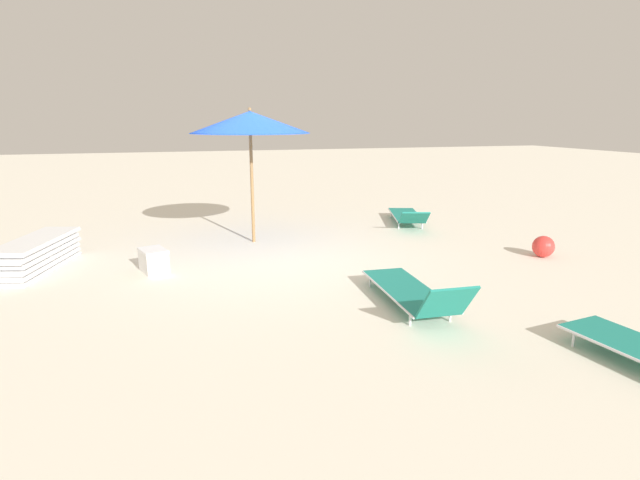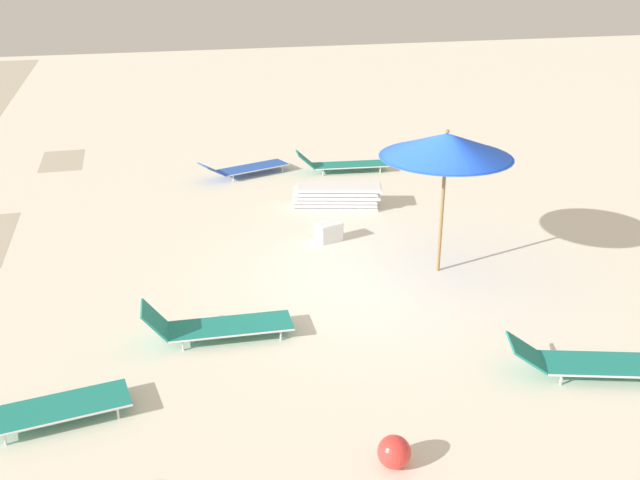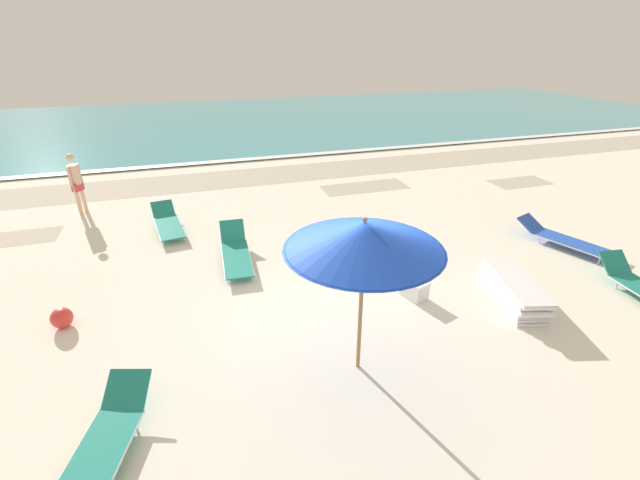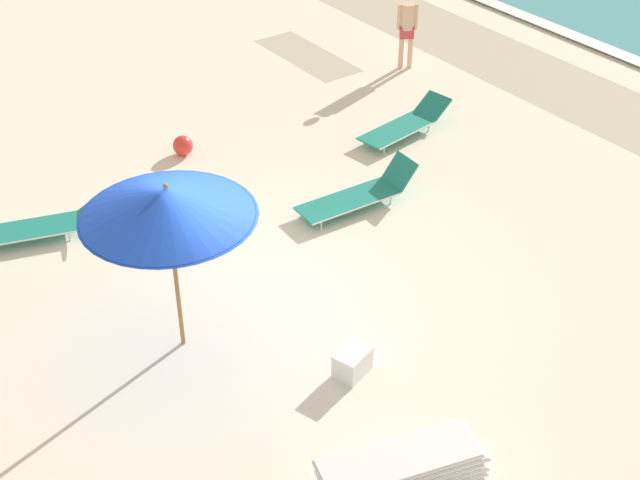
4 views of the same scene
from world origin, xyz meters
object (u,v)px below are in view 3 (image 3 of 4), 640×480
object	(u,v)px
sun_lounger_near_water_right	(236,252)
cooler_box	(414,288)
sun_lounger_beside_umbrella	(168,223)
beach_umbrella	(364,236)
sun_lounger_under_umbrella	(100,450)
sun_lounger_near_water_left	(564,239)
beachgoer_wading_adult	(76,180)
lounger_stack	(513,288)
beach_ball	(62,318)

from	to	relation	value
sun_lounger_near_water_right	cooler_box	xyz separation A→B (m)	(3.18, -2.58, -0.03)
sun_lounger_beside_umbrella	cooler_box	bearing A→B (deg)	-54.50
beach_umbrella	sun_lounger_beside_umbrella	xyz separation A→B (m)	(-2.86, 6.38, -2.06)
sun_lounger_under_umbrella	cooler_box	size ratio (longest dim) A/B	3.89
beach_umbrella	cooler_box	xyz separation A→B (m)	(1.82, 1.52, -2.08)
sun_lounger_beside_umbrella	sun_lounger_near_water_left	world-z (taller)	sun_lounger_beside_umbrella
beach_umbrella	beachgoer_wading_adult	size ratio (longest dim) A/B	1.44
sun_lounger_near_water_right	cooler_box	bearing A→B (deg)	-36.13
sun_lounger_under_umbrella	sun_lounger_near_water_left	distance (m)	10.49
sun_lounger_near_water_right	beachgoer_wading_adult	bearing A→B (deg)	134.96
sun_lounger_near_water_right	sun_lounger_beside_umbrella	bearing A→B (deg)	126.22
sun_lounger_under_umbrella	sun_lounger_near_water_right	distance (m)	5.23
beach_umbrella	cooler_box	size ratio (longest dim) A/B	4.35
beach_umbrella	beachgoer_wading_adult	world-z (taller)	beach_umbrella
sun_lounger_near_water_left	beachgoer_wading_adult	distance (m)	13.13
sun_lounger_near_water_left	lounger_stack	bearing A→B (deg)	-170.65
beach_ball	cooler_box	distance (m)	6.54
beach_umbrella	sun_lounger_beside_umbrella	distance (m)	7.29
sun_lounger_near_water_left	beach_ball	world-z (taller)	sun_lounger_near_water_left
lounger_stack	beach_umbrella	bearing A→B (deg)	-151.52
sun_lounger_near_water_left	cooler_box	xyz separation A→B (m)	(-4.61, -0.90, -0.02)
lounger_stack	beach_ball	size ratio (longest dim) A/B	5.42
sun_lounger_beside_umbrella	beachgoer_wading_adult	bearing A→B (deg)	131.32
sun_lounger_beside_umbrella	sun_lounger_near_water_right	world-z (taller)	sun_lounger_near_water_right
beach_umbrella	beachgoer_wading_adult	xyz separation A→B (m)	(-5.23, 8.39, -1.27)
beach_umbrella	lounger_stack	bearing A→B (deg)	13.22
sun_lounger_beside_umbrella	beachgoer_wading_adult	size ratio (longest dim) A/B	1.23
lounger_stack	sun_lounger_beside_umbrella	bearing A→B (deg)	154.76
sun_lounger_beside_umbrella	beachgoer_wading_adult	distance (m)	3.21
beach_ball	beachgoer_wading_adult	bearing A→B (deg)	95.78
sun_lounger_under_umbrella	sun_lounger_beside_umbrella	xyz separation A→B (m)	(0.75, 7.00, 0.00)
sun_lounger_under_umbrella	sun_lounger_near_water_left	xyz separation A→B (m)	(10.04, 3.04, -0.00)
sun_lounger_near_water_left	beachgoer_wading_adult	world-z (taller)	beachgoer_wading_adult
beach_ball	sun_lounger_near_water_right	bearing A→B (deg)	25.46
lounger_stack	sun_lounger_near_water_left	bearing A→B (deg)	44.34
sun_lounger_beside_umbrella	beach_umbrella	bearing A→B (deg)	-74.23
sun_lounger_beside_umbrella	beach_ball	xyz separation A→B (m)	(-1.78, -3.85, -0.02)
beachgoer_wading_adult	beach_ball	world-z (taller)	beachgoer_wading_adult
sun_lounger_near_water_left	beachgoer_wading_adult	xyz separation A→B (m)	(-11.67, 5.97, 0.80)
beach_ball	cooler_box	xyz separation A→B (m)	(6.46, -1.02, 0.00)
sun_lounger_beside_umbrella	beach_ball	distance (m)	4.24
beach_umbrella	beach_ball	world-z (taller)	beach_umbrella
beach_umbrella	sun_lounger_beside_umbrella	world-z (taller)	beach_umbrella
sun_lounger_beside_umbrella	beachgoer_wading_adult	world-z (taller)	beachgoer_wading_adult
sun_lounger_under_umbrella	beach_umbrella	bearing A→B (deg)	27.16
sun_lounger_under_umbrella	beachgoer_wading_adult	distance (m)	9.19
beach_umbrella	sun_lounger_near_water_left	bearing A→B (deg)	20.59
beachgoer_wading_adult	beach_umbrella	bearing A→B (deg)	64.79
lounger_stack	cooler_box	bearing A→B (deg)	174.86
sun_lounger_near_water_left	beachgoer_wading_adult	bearing A→B (deg)	133.16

